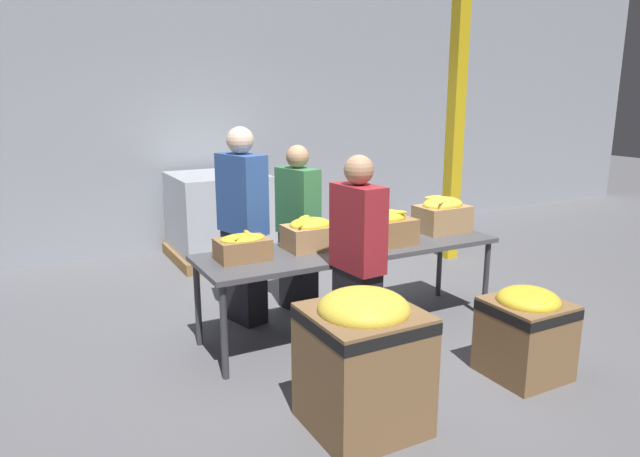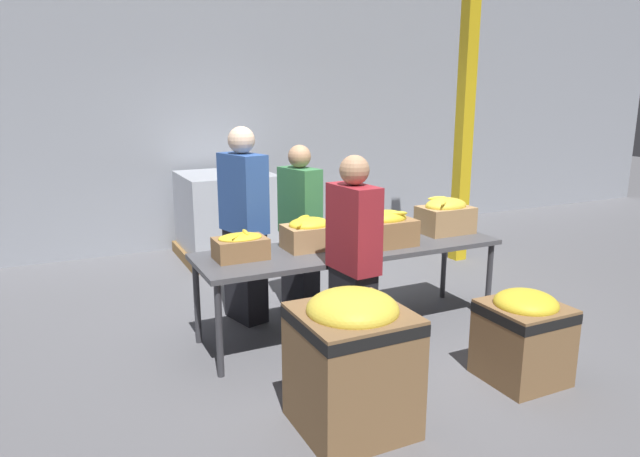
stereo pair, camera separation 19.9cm
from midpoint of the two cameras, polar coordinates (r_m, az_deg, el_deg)
The scene contains 14 objects.
ground_plane at distance 4.95m, azimuth 4.15°, elevation -10.10°, with size 30.00×30.00×0.00m, color slate.
wall_back at distance 7.64m, azimuth -8.55°, elevation 13.42°, with size 16.00×0.08×4.00m.
sorting_table at distance 4.72m, azimuth 4.29°, elevation -2.40°, with size 2.56×0.76×0.74m.
banana_box_0 at distance 4.35m, azimuth -6.67°, elevation -1.73°, with size 0.39×0.27×0.22m.
banana_box_1 at distance 4.60m, azimuth 0.16°, elevation -0.44°, with size 0.41×0.31×0.26m.
banana_box_2 at distance 4.75m, azimuth 7.76°, elevation 0.03°, with size 0.47×0.33×0.30m.
banana_box_3 at distance 5.28m, azimuth 13.48°, elevation 1.30°, with size 0.46×0.33×0.32m.
volunteer_0 at distance 4.95m, azimuth -6.47°, elevation 0.17°, with size 0.34×0.50×1.71m.
volunteer_1 at distance 5.18m, azimuth -0.91°, elevation -0.13°, with size 0.30×0.45×1.53m.
volunteer_2 at distance 4.08m, azimuth 4.72°, elevation -3.69°, with size 0.24×0.43×1.56m.
donation_bin_0 at distance 3.45m, azimuth 4.90°, elevation -12.67°, with size 0.64×0.64×0.86m.
donation_bin_1 at distance 4.30m, azimuth 20.93°, elevation -9.74°, with size 0.51×0.51×0.65m.
support_pillar at distance 6.94m, azimuth 15.25°, elevation 13.14°, with size 0.15×0.15×4.00m.
pallet_stack_0 at distance 7.03m, azimuth -8.49°, elevation 1.20°, with size 1.15×1.15×1.04m.
Camera 2 is at (-2.20, -3.98, 1.96)m, focal length 32.00 mm.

